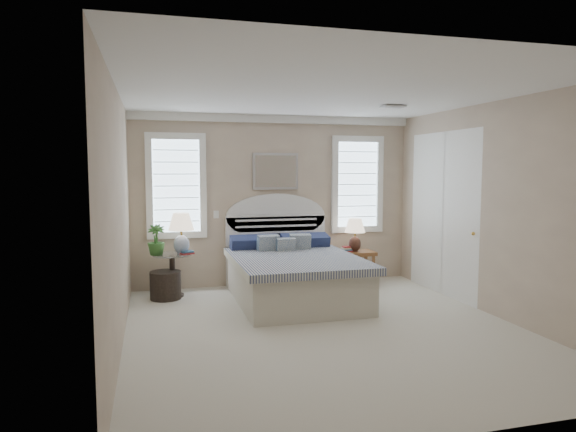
# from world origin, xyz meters

# --- Properties ---
(floor) EXTENTS (4.50, 5.00, 0.01)m
(floor) POSITION_xyz_m (0.00, 0.00, 0.00)
(floor) COLOR silver
(floor) RESTS_ON ground
(ceiling) EXTENTS (4.50, 5.00, 0.01)m
(ceiling) POSITION_xyz_m (0.00, 0.00, 2.70)
(ceiling) COLOR white
(ceiling) RESTS_ON wall_back
(wall_back) EXTENTS (4.50, 0.02, 2.70)m
(wall_back) POSITION_xyz_m (0.00, 2.50, 1.35)
(wall_back) COLOR tan
(wall_back) RESTS_ON floor
(wall_left) EXTENTS (0.02, 5.00, 2.70)m
(wall_left) POSITION_xyz_m (-2.25, 0.00, 1.35)
(wall_left) COLOR tan
(wall_left) RESTS_ON floor
(wall_right) EXTENTS (0.02, 5.00, 2.70)m
(wall_right) POSITION_xyz_m (2.25, 0.00, 1.35)
(wall_right) COLOR tan
(wall_right) RESTS_ON floor
(crown_molding) EXTENTS (4.50, 0.08, 0.12)m
(crown_molding) POSITION_xyz_m (0.00, 2.46, 2.64)
(crown_molding) COLOR white
(crown_molding) RESTS_ON wall_back
(hvac_vent) EXTENTS (0.30, 0.20, 0.02)m
(hvac_vent) POSITION_xyz_m (1.20, 0.80, 2.68)
(hvac_vent) COLOR #B2B2B2
(hvac_vent) RESTS_ON ceiling
(switch_plate) EXTENTS (0.08, 0.01, 0.12)m
(switch_plate) POSITION_xyz_m (-0.95, 2.48, 1.15)
(switch_plate) COLOR white
(switch_plate) RESTS_ON wall_back
(window_left) EXTENTS (0.90, 0.06, 1.60)m
(window_left) POSITION_xyz_m (-1.55, 2.48, 1.60)
(window_left) COLOR silver
(window_left) RESTS_ON wall_back
(window_right) EXTENTS (0.90, 0.06, 1.60)m
(window_right) POSITION_xyz_m (1.40, 2.48, 1.60)
(window_right) COLOR silver
(window_right) RESTS_ON wall_back
(painting) EXTENTS (0.74, 0.04, 0.58)m
(painting) POSITION_xyz_m (0.00, 2.46, 1.82)
(painting) COLOR silver
(painting) RESTS_ON wall_back
(closet_door) EXTENTS (0.02, 1.80, 2.40)m
(closet_door) POSITION_xyz_m (2.23, 1.20, 1.20)
(closet_door) COLOR white
(closet_door) RESTS_ON floor
(bed) EXTENTS (1.72, 2.28, 1.47)m
(bed) POSITION_xyz_m (0.00, 1.46, 0.39)
(bed) COLOR beige
(bed) RESTS_ON floor
(side_table_left) EXTENTS (0.56, 0.56, 0.63)m
(side_table_left) POSITION_xyz_m (-1.65, 2.05, 0.39)
(side_table_left) COLOR black
(side_table_left) RESTS_ON floor
(nightstand_right) EXTENTS (0.50, 0.40, 0.53)m
(nightstand_right) POSITION_xyz_m (1.30, 2.15, 0.39)
(nightstand_right) COLOR brown
(nightstand_right) RESTS_ON floor
(floor_pot) EXTENTS (0.53, 0.53, 0.40)m
(floor_pot) POSITION_xyz_m (-1.75, 1.93, 0.20)
(floor_pot) COLOR black
(floor_pot) RESTS_ON floor
(lamp_left) EXTENTS (0.38, 0.38, 0.60)m
(lamp_left) POSITION_xyz_m (-1.51, 2.02, 0.99)
(lamp_left) COLOR white
(lamp_left) RESTS_ON side_table_left
(lamp_right) EXTENTS (0.40, 0.40, 0.54)m
(lamp_right) POSITION_xyz_m (1.23, 2.14, 0.86)
(lamp_right) COLOR black
(lamp_right) RESTS_ON nightstand_right
(potted_plant) EXTENTS (0.26, 0.26, 0.44)m
(potted_plant) POSITION_xyz_m (-1.87, 2.00, 0.85)
(potted_plant) COLOR #2F6629
(potted_plant) RESTS_ON side_table_left
(books_left) EXTENTS (0.22, 0.19, 0.05)m
(books_left) POSITION_xyz_m (-1.44, 1.95, 0.65)
(books_left) COLOR maroon
(books_left) RESTS_ON side_table_left
(books_right) EXTENTS (0.17, 0.13, 0.09)m
(books_right) POSITION_xyz_m (1.10, 2.14, 0.57)
(books_right) COLOR maroon
(books_right) RESTS_ON nightstand_right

